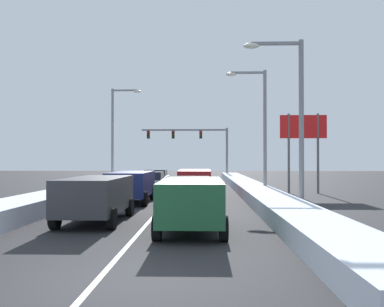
{
  "coord_description": "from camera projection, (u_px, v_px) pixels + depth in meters",
  "views": [
    {
      "loc": [
        2.06,
        -7.75,
        2.35
      ],
      "look_at": [
        0.95,
        32.22,
        2.9
      ],
      "focal_mm": 39.54,
      "sensor_mm": 36.0,
      "label": 1
    }
  ],
  "objects": [
    {
      "name": "traffic_light_gantry",
      "position": [
        197.0,
        140.0,
        51.75
      ],
      "size": [
        10.6,
        0.47,
        6.2
      ],
      "color": "slate",
      "rests_on": "ground"
    },
    {
      "name": "sedan_tan_right_lane_second",
      "position": [
        192.0,
        192.0,
        20.55
      ],
      "size": [
        2.0,
        4.5,
        1.51
      ],
      "color": "#937F60",
      "rests_on": "ground"
    },
    {
      "name": "ground_plane",
      "position": [
        169.0,
        198.0,
        25.36
      ],
      "size": [
        120.0,
        120.0,
        0.0
      ],
      "primitive_type": "plane",
      "color": "#28282B"
    },
    {
      "name": "street_lamp_right_mid",
      "position": [
        259.0,
        120.0,
        27.47
      ],
      "size": [
        2.66,
        0.36,
        8.15
      ],
      "color": "gray",
      "rests_on": "ground"
    },
    {
      "name": "suv_red_right_lane_third",
      "position": [
        195.0,
        180.0,
        26.57
      ],
      "size": [
        2.16,
        4.9,
        1.67
      ],
      "color": "maroon",
      "rests_on": "ground"
    },
    {
      "name": "street_lamp_right_near",
      "position": [
        293.0,
        108.0,
        18.66
      ],
      "size": [
        2.66,
        0.36,
        7.64
      ],
      "color": "gray",
      "rests_on": "ground"
    },
    {
      "name": "sedan_silver_center_lane_fourth",
      "position": [
        156.0,
        179.0,
        34.04
      ],
      "size": [
        2.0,
        4.5,
        1.51
      ],
      "color": "#B7BABF",
      "rests_on": "ground"
    },
    {
      "name": "suv_navy_center_lane_second",
      "position": [
        131.0,
        184.0,
        22.67
      ],
      "size": [
        2.16,
        4.9,
        1.67
      ],
      "color": "navy",
      "rests_on": "ground"
    },
    {
      "name": "suv_charcoal_center_lane_nearest",
      "position": [
        96.0,
        195.0,
        15.75
      ],
      "size": [
        2.16,
        4.9,
        1.67
      ],
      "color": "#38383D",
      "rests_on": "ground"
    },
    {
      "name": "sedan_gray_right_lane_fourth",
      "position": [
        199.0,
        180.0,
        32.91
      ],
      "size": [
        2.0,
        4.5,
        1.51
      ],
      "color": "slate",
      "rests_on": "ground"
    },
    {
      "name": "snow_bank_right_shoulder",
      "position": [
        250.0,
        188.0,
        29.61
      ],
      "size": [
        1.92,
        48.38,
        0.65
      ],
      "primitive_type": "cube",
      "color": "silver",
      "rests_on": "ground"
    },
    {
      "name": "sedan_white_center_lane_third",
      "position": [
        150.0,
        183.0,
        28.41
      ],
      "size": [
        2.0,
        4.5,
        1.51
      ],
      "color": "silver",
      "rests_on": "ground"
    },
    {
      "name": "snow_bank_left_shoulder",
      "position": [
        100.0,
        187.0,
        29.91
      ],
      "size": [
        2.12,
        48.38,
        0.73
      ],
      "primitive_type": "cube",
      "color": "silver",
      "rests_on": "ground"
    },
    {
      "name": "roadside_sign_right",
      "position": [
        303.0,
        135.0,
        29.09
      ],
      "size": [
        3.2,
        0.16,
        5.5
      ],
      "color": "#59595B",
      "rests_on": "ground"
    },
    {
      "name": "street_lamp_left_mid",
      "position": [
        116.0,
        128.0,
        37.42
      ],
      "size": [
        2.66,
        0.36,
        8.62
      ],
      "color": "gray",
      "rests_on": "ground"
    },
    {
      "name": "lane_stripe_between_right_lane_and_center_lane",
      "position": [
        175.0,
        193.0,
        29.76
      ],
      "size": [
        0.14,
        48.38,
        0.01
      ],
      "primitive_type": "cube",
      "color": "silver",
      "rests_on": "ground"
    },
    {
      "name": "suv_green_right_lane_nearest",
      "position": [
        192.0,
        200.0,
        13.78
      ],
      "size": [
        2.16,
        4.9,
        1.67
      ],
      "color": "#1E5633",
      "rests_on": "ground"
    }
  ]
}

